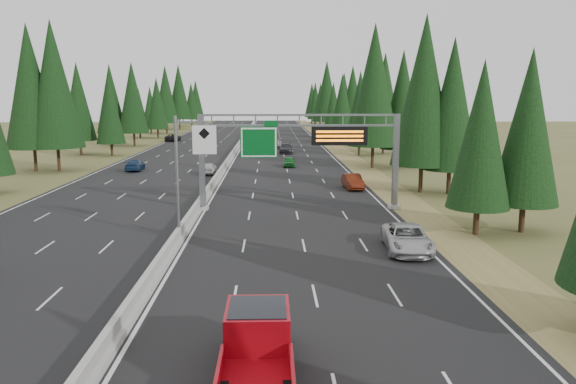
% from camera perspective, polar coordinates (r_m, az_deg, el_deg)
% --- Properties ---
extents(road, '(32.00, 260.00, 0.08)m').
position_cam_1_polar(road, '(91.15, -5.50, 3.82)').
color(road, black).
rests_on(road, ground).
extents(shoulder_right, '(3.60, 260.00, 0.06)m').
position_cam_1_polar(shoulder_right, '(91.72, 5.69, 3.84)').
color(shoulder_right, olive).
rests_on(shoulder_right, ground).
extents(shoulder_left, '(3.60, 260.00, 0.06)m').
position_cam_1_polar(shoulder_left, '(94.01, -16.41, 3.64)').
color(shoulder_left, brown).
rests_on(shoulder_left, ground).
extents(median_barrier, '(0.70, 260.00, 0.85)m').
position_cam_1_polar(median_barrier, '(91.11, -5.51, 4.05)').
color(median_barrier, '#969691').
rests_on(median_barrier, road).
extents(sign_gantry, '(16.75, 0.98, 7.80)m').
position_cam_1_polar(sign_gantry, '(45.64, 1.96, 4.65)').
color(sign_gantry, slate).
rests_on(sign_gantry, road).
extents(hov_sign_pole, '(2.80, 0.50, 8.00)m').
position_cam_1_polar(hov_sign_pole, '(36.15, -10.32, 2.31)').
color(hov_sign_pole, slate).
rests_on(hov_sign_pole, road).
extents(tree_row_right, '(11.88, 238.91, 18.98)m').
position_cam_1_polar(tree_row_right, '(73.70, 10.90, 9.33)').
color(tree_row_right, black).
rests_on(tree_row_right, ground).
extents(tree_row_left, '(12.05, 239.99, 18.99)m').
position_cam_1_polar(tree_row_left, '(74.96, -23.96, 8.91)').
color(tree_row_left, black).
rests_on(tree_row_left, ground).
extents(silver_minivan, '(3.01, 5.81, 1.56)m').
position_cam_1_polar(silver_minivan, '(34.54, 12.00, -4.61)').
color(silver_minivan, '#B0AFB5').
rests_on(silver_minivan, road).
extents(red_pickup, '(2.29, 6.42, 2.09)m').
position_cam_1_polar(red_pickup, '(19.49, -3.12, -14.64)').
color(red_pickup, black).
rests_on(red_pickup, road).
extents(car_ahead_green, '(1.64, 3.82, 1.28)m').
position_cam_1_polar(car_ahead_green, '(74.58, 0.15, 3.09)').
color(car_ahead_green, '#176523').
rests_on(car_ahead_green, road).
extents(car_ahead_dkred, '(1.88, 4.59, 1.48)m').
position_cam_1_polar(car_ahead_dkred, '(56.84, 6.60, 1.06)').
color(car_ahead_dkred, '#5D1D0D').
rests_on(car_ahead_dkred, road).
extents(car_ahead_dkgrey, '(2.38, 5.55, 1.59)m').
position_cam_1_polar(car_ahead_dkgrey, '(92.54, -0.20, 4.47)').
color(car_ahead_dkgrey, '#232326').
rests_on(car_ahead_dkgrey, road).
extents(car_ahead_white, '(2.91, 5.72, 1.55)m').
position_cam_1_polar(car_ahead_white, '(102.23, -1.48, 4.95)').
color(car_ahead_white, silver).
rests_on(car_ahead_white, road).
extents(car_ahead_far, '(1.83, 4.04, 1.34)m').
position_cam_1_polar(car_ahead_far, '(154.27, -3.42, 6.49)').
color(car_ahead_far, black).
rests_on(car_ahead_far, road).
extents(car_onc_blue, '(2.22, 4.88, 1.38)m').
position_cam_1_polar(car_onc_blue, '(73.14, -15.29, 2.66)').
color(car_onc_blue, navy).
rests_on(car_onc_blue, road).
extents(car_onc_white, '(1.67, 4.11, 1.40)m').
position_cam_1_polar(car_onc_white, '(67.98, -8.05, 2.40)').
color(car_onc_white, '#BABABA').
rests_on(car_onc_white, road).
extents(car_onc_far, '(2.71, 5.64, 1.55)m').
position_cam_1_polar(car_onc_far, '(120.06, -11.61, 5.45)').
color(car_onc_far, black).
rests_on(car_onc_far, road).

